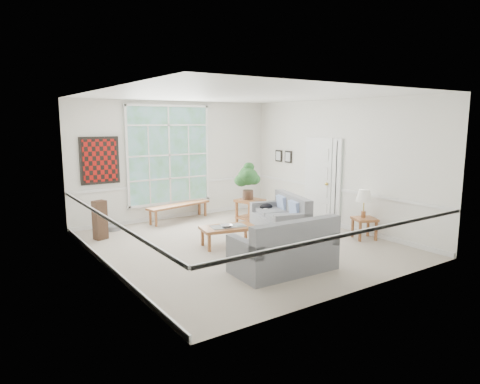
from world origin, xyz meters
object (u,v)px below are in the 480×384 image
object	(u,v)px
coffee_table	(228,236)
loveseat_front	(283,244)
loveseat_right	(279,215)
side_table	(364,228)
end_table	(250,211)

from	to	relation	value
coffee_table	loveseat_front	bearing A→B (deg)	-77.81
loveseat_right	loveseat_front	distance (m)	2.36
loveseat_front	coffee_table	world-z (taller)	loveseat_front
loveseat_right	loveseat_front	xyz separation A→B (m)	(-1.44, -1.87, 0.03)
coffee_table	side_table	xyz separation A→B (m)	(2.70, -1.19, 0.03)
loveseat_front	loveseat_right	bearing A→B (deg)	54.76
loveseat_front	coffee_table	size ratio (longest dim) A/B	1.58
loveseat_right	coffee_table	size ratio (longest dim) A/B	1.49
loveseat_front	coffee_table	xyz separation A→B (m)	(0.00, 1.73, -0.26)
loveseat_right	end_table	size ratio (longest dim) A/B	2.78
loveseat_right	end_table	bearing A→B (deg)	101.64
side_table	loveseat_front	bearing A→B (deg)	-168.62
loveseat_right	side_table	xyz separation A→B (m)	(1.26, -1.33, -0.21)
side_table	coffee_table	bearing A→B (deg)	156.29
loveseat_front	coffee_table	distance (m)	1.75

